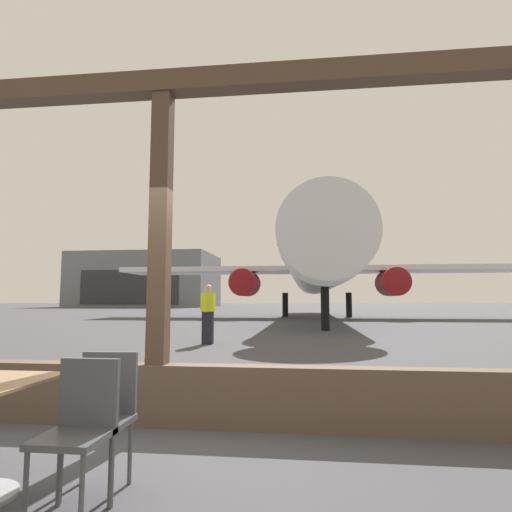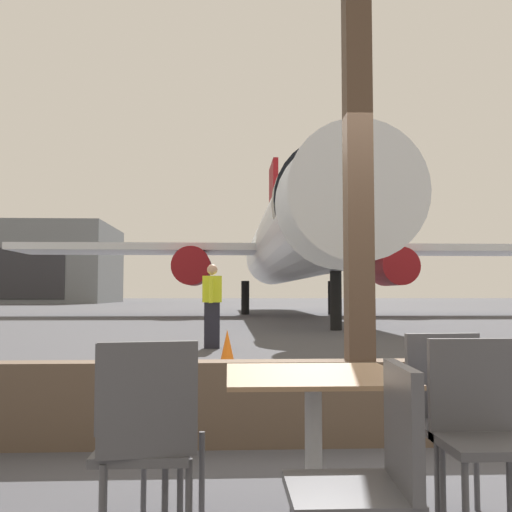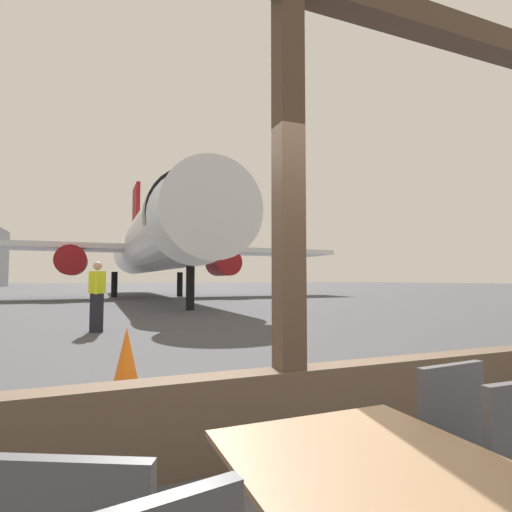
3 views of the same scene
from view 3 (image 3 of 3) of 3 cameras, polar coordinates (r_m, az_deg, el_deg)
name	(u,v)px [view 3 (image 3 of 3)]	position (r m, az deg, el deg)	size (l,w,h in m)	color
ground_plane	(109,292)	(42.80, -20.21, -4.86)	(220.00, 220.00, 0.00)	#424247
window_frame	(289,272)	(3.08, 4.69, -2.26)	(8.59, 0.24, 3.83)	brown
cafe_chair_window_left	(473,456)	(2.13, 28.60, -23.78)	(0.41, 0.41, 0.92)	#4C4C51
airplane	(153,243)	(28.73, -14.44, 1.75)	(28.88, 30.86, 10.76)	silver
ground_crew_worker	(97,295)	(10.70, -21.76, -5.24)	(0.40, 0.57, 1.74)	black
traffic_cone	(126,358)	(5.31, -18.02, -13.65)	(0.36, 0.36, 0.71)	orange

